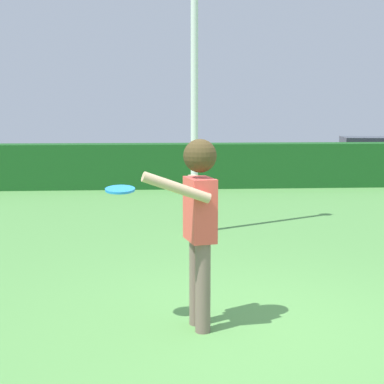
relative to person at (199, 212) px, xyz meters
name	(u,v)px	position (x,y,z in m)	size (l,w,h in m)	color
ground_plane	(244,330)	(0.42, -0.08, -1.10)	(60.00, 60.00, 0.00)	#579649
person	(199,212)	(0.00, 0.00, 0.00)	(0.69, 0.67, 1.77)	#7A6158
frisbee	(120,190)	(-0.72, 0.10, 0.20)	(0.27, 0.28, 0.05)	#268CE5
lamppost	(194,38)	(0.28, 4.25, 2.09)	(0.24, 0.24, 5.76)	silver
hedge_row	(183,166)	(0.42, 10.10, -0.51)	(27.19, 0.90, 1.19)	#1A521E
parked_car_red	(377,155)	(6.74, 12.33, -0.42)	(4.44, 2.44, 1.25)	#B21E1E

